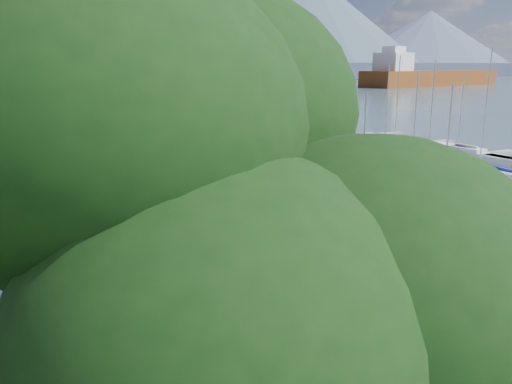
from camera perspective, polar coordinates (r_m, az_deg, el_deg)
path at (r=20.26m, az=21.79°, el=-17.71°), size 160.00×2.00×0.04m
water at (r=274.06m, az=-26.08°, el=10.65°), size 800.00×540.00×0.20m
hedge at (r=21.56m, az=16.45°, el=-14.14°), size 80.00×0.70×0.70m
fence at (r=21.42m, az=15.85°, el=-11.73°), size 80.00×0.04×0.04m
foothill at (r=343.80m, az=-26.85°, el=12.10°), size 900.00×80.00×12.00m
mountains at (r=420.22m, az=-26.90°, el=17.82°), size 1190.00×360.00×115.00m
docks at (r=43.18m, az=-8.91°, el=-0.10°), size 90.00×41.60×0.25m
tree at (r=8.58m, az=-3.20°, el=-3.56°), size 9.70×10.18×12.40m
crane at (r=45.30m, az=-4.75°, el=7.84°), size 5.07×13.32×22.35m
cargo_ship_mid at (r=239.68m, az=-13.51°, el=12.34°), size 88.60×18.65×21.50m
cargo_ship_east at (r=280.53m, az=19.01°, el=12.19°), size 96.10×31.18×21.50m
sailboat_fleet at (r=45.07m, az=-12.68°, el=7.48°), size 75.86×49.23×12.61m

